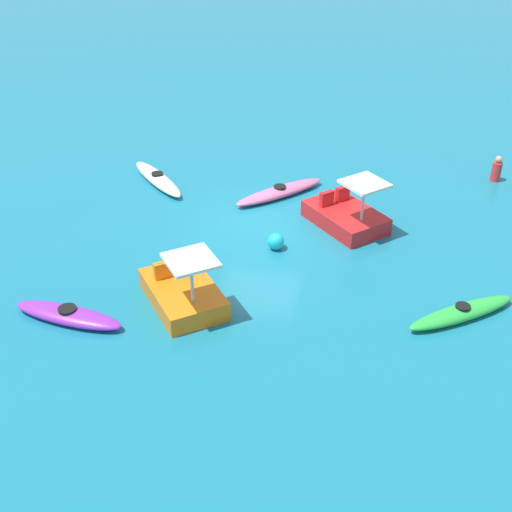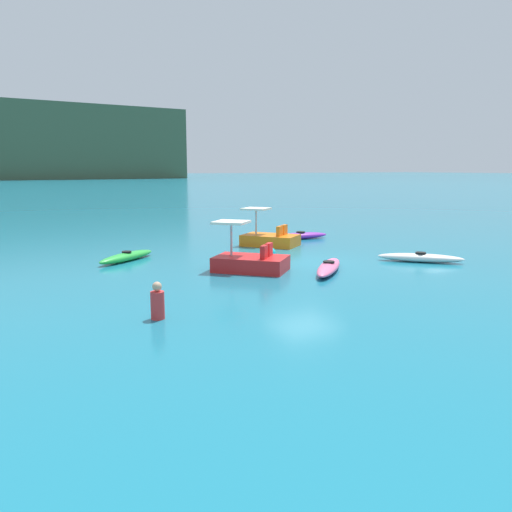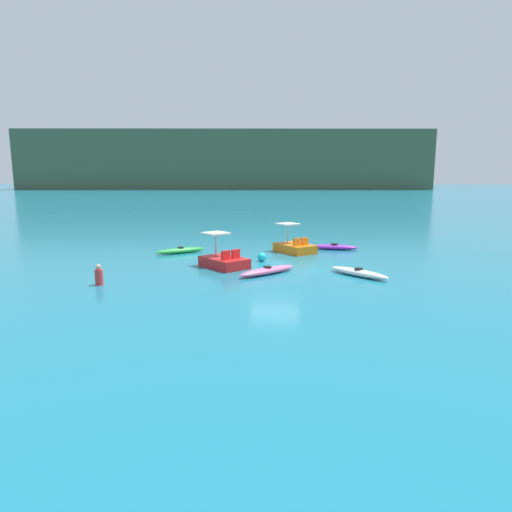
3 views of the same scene
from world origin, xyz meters
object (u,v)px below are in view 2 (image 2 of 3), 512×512
(buoy_cyan, at_px, (270,253))
(person_near_shore, at_px, (158,303))
(pedal_boat_orange, at_px, (270,238))
(kayak_purple, at_px, (301,236))
(pedal_boat_red, at_px, (250,261))
(kayak_white, at_px, (420,258))
(kayak_green, at_px, (127,257))
(kayak_pink, at_px, (329,267))

(buoy_cyan, height_order, person_near_shore, person_near_shore)
(pedal_boat_orange, bearing_deg, kayak_purple, 26.85)
(pedal_boat_red, bearing_deg, person_near_shore, -138.56)
(kayak_white, height_order, person_near_shore, person_near_shore)
(kayak_purple, bearing_deg, pedal_boat_orange, -153.15)
(kayak_white, bearing_deg, buoy_cyan, 144.40)
(kayak_green, height_order, buoy_cyan, buoy_cyan)
(pedal_boat_red, height_order, person_near_shore, pedal_boat_red)
(kayak_purple, bearing_deg, pedal_boat_red, -135.03)
(kayak_white, bearing_deg, kayak_green, 150.02)
(pedal_boat_orange, xyz_separation_m, buoy_cyan, (-1.76, -2.99, -0.10))
(pedal_boat_orange, bearing_deg, buoy_cyan, -120.42)
(buoy_cyan, bearing_deg, kayak_pink, -81.71)
(pedal_boat_red, relative_size, person_near_shore, 3.14)
(kayak_green, bearing_deg, kayak_purple, 12.54)
(kayak_pink, distance_m, buoy_cyan, 3.20)
(buoy_cyan, bearing_deg, pedal_boat_red, -135.35)
(pedal_boat_red, relative_size, buoy_cyan, 5.93)
(person_near_shore, bearing_deg, pedal_boat_orange, 47.29)
(pedal_boat_red, bearing_deg, buoy_cyan, 44.65)
(kayak_pink, distance_m, person_near_shore, 7.32)
(kayak_purple, relative_size, kayak_pink, 1.06)
(kayak_purple, bearing_deg, kayak_green, -167.46)
(pedal_boat_red, xyz_separation_m, buoy_cyan, (1.77, 1.75, -0.10))
(kayak_white, relative_size, pedal_boat_red, 0.95)
(buoy_cyan, xyz_separation_m, person_near_shore, (-6.36, -5.80, 0.15))
(kayak_white, relative_size, kayak_pink, 0.96)
(kayak_purple, relative_size, buoy_cyan, 6.21)
(pedal_boat_orange, height_order, pedal_boat_red, same)
(kayak_pink, relative_size, pedal_boat_red, 0.99)
(pedal_boat_red, bearing_deg, kayak_white, -13.57)
(kayak_purple, relative_size, kayak_white, 1.10)
(kayak_purple, bearing_deg, person_near_shore, -136.51)
(pedal_boat_orange, bearing_deg, kayak_white, -65.76)
(kayak_purple, bearing_deg, kayak_pink, -116.95)
(kayak_green, relative_size, kayak_pink, 1.00)
(pedal_boat_orange, relative_size, buoy_cyan, 6.04)
(kayak_green, bearing_deg, kayak_pink, -44.92)
(pedal_boat_red, bearing_deg, pedal_boat_orange, 53.36)
(person_near_shore, bearing_deg, kayak_green, 79.87)
(kayak_green, relative_size, kayak_white, 1.05)
(kayak_green, height_order, kayak_pink, same)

